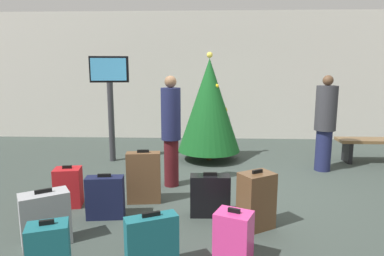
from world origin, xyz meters
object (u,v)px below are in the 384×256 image
at_px(suitcase_6, 256,201).
at_px(traveller_0, 171,129).
at_px(traveller_1, 325,121).
at_px(holiday_tree, 209,105).
at_px(flight_info_kiosk, 110,91).
at_px(suitcase_4, 45,219).
at_px(suitcase_0, 105,197).
at_px(suitcase_2, 152,243).
at_px(suitcase_7, 144,178).
at_px(suitcase_5, 68,187).
at_px(waiting_bench, 378,145).
at_px(suitcase_1, 233,238).
at_px(suitcase_3, 210,195).

bearing_deg(suitcase_6, traveller_0, 128.87).
relative_size(traveller_1, suitcase_6, 2.46).
distance_m(holiday_tree, traveller_0, 1.72).
height_order(flight_info_kiosk, suitcase_4, flight_info_kiosk).
relative_size(suitcase_0, suitcase_4, 0.93).
relative_size(flight_info_kiosk, suitcase_0, 3.64).
height_order(suitcase_2, suitcase_7, suitcase_7).
height_order(suitcase_0, suitcase_5, suitcase_0).
distance_m(suitcase_0, suitcase_4, 0.81).
height_order(suitcase_4, suitcase_7, suitcase_7).
bearing_deg(traveller_1, suitcase_4, -143.70).
relative_size(suitcase_2, suitcase_7, 0.74).
relative_size(waiting_bench, suitcase_5, 2.76).
relative_size(suitcase_5, suitcase_6, 0.81).
xyz_separation_m(suitcase_1, suitcase_4, (-1.97, 0.27, 0.03)).
bearing_deg(suitcase_5, suitcase_2, -46.00).
distance_m(suitcase_3, suitcase_6, 0.63).
bearing_deg(suitcase_4, traveller_1, 36.30).
bearing_deg(suitcase_3, suitcase_6, -30.36).
bearing_deg(suitcase_7, flight_info_kiosk, 115.91).
bearing_deg(suitcase_5, suitcase_3, -6.59).
bearing_deg(suitcase_0, holiday_tree, 64.90).
bearing_deg(suitcase_2, suitcase_4, 161.45).
distance_m(waiting_bench, suitcase_6, 4.09).
height_order(flight_info_kiosk, waiting_bench, flight_info_kiosk).
distance_m(waiting_bench, suitcase_4, 6.18).
relative_size(flight_info_kiosk, suitcase_7, 2.76).
bearing_deg(traveller_1, suitcase_0, -147.66).
relative_size(waiting_bench, suitcase_7, 2.08).
relative_size(holiday_tree, suitcase_2, 3.88).
xyz_separation_m(holiday_tree, traveller_0, (-0.61, -1.60, -0.20)).
xyz_separation_m(traveller_0, suitcase_5, (-1.32, -0.88, -0.67)).
bearing_deg(suitcase_3, suitcase_0, -174.70).
distance_m(holiday_tree, suitcase_3, 2.84).
distance_m(suitcase_4, suitcase_6, 2.35).
relative_size(traveller_1, suitcase_0, 3.03).
xyz_separation_m(flight_info_kiosk, suitcase_4, (0.20, -3.33, -1.14)).
distance_m(suitcase_2, suitcase_5, 1.97).
relative_size(flight_info_kiosk, suitcase_4, 3.40).
bearing_deg(holiday_tree, suitcase_5, -127.98).
bearing_deg(suitcase_6, flight_info_kiosk, 131.24).
xyz_separation_m(suitcase_0, suitcase_4, (-0.44, -0.67, 0.02)).
height_order(waiting_bench, suitcase_1, suitcase_1).
bearing_deg(traveller_1, traveller_0, -160.92).
xyz_separation_m(traveller_1, suitcase_7, (-3.03, -1.65, -0.55)).
xyz_separation_m(holiday_tree, suitcase_4, (-1.77, -3.50, -0.84)).
xyz_separation_m(waiting_bench, suitcase_1, (-3.17, -3.70, -0.10)).
bearing_deg(traveller_0, suitcase_5, -146.24).
xyz_separation_m(suitcase_1, suitcase_5, (-2.14, 1.29, 0.01)).
bearing_deg(flight_info_kiosk, suitcase_4, -86.53).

